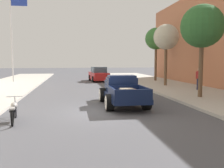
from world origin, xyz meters
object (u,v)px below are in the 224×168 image
object	(u,v)px
car_background_red	(99,74)
flagpole	(14,28)
motorcycle_parked	(14,110)
pedestrian_sidewalk_right	(199,77)
street_tree_nearest	(202,27)
street_tree_second	(166,38)
street_tree_third	(156,39)
hotrod_truck_navy	(122,91)

from	to	relation	value
car_background_red	flagpole	size ratio (longest dim) A/B	0.48
car_background_red	motorcycle_parked	bearing A→B (deg)	-105.95
car_background_red	pedestrian_sidewalk_right	world-z (taller)	pedestrian_sidewalk_right
street_tree_nearest	street_tree_second	size ratio (longest dim) A/B	1.03
street_tree_third	hotrod_truck_navy	bearing A→B (deg)	-115.91
street_tree_third	flagpole	bearing A→B (deg)	176.43
car_background_red	street_tree_second	distance (m)	9.68
street_tree_nearest	street_tree_third	bearing A→B (deg)	83.31
hotrod_truck_navy	motorcycle_parked	bearing A→B (deg)	-147.84
motorcycle_parked	car_background_red	world-z (taller)	car_background_red
street_tree_second	street_tree_third	bearing A→B (deg)	80.10
motorcycle_parked	street_tree_nearest	world-z (taller)	street_tree_nearest
street_tree_nearest	car_background_red	bearing A→B (deg)	108.13
hotrod_truck_navy	street_tree_nearest	bearing A→B (deg)	11.29
hotrod_truck_navy	pedestrian_sidewalk_right	size ratio (longest dim) A/B	3.00
street_tree_nearest	street_tree_third	size ratio (longest dim) A/B	0.96
pedestrian_sidewalk_right	flagpole	distance (m)	18.96
pedestrian_sidewalk_right	street_tree_third	bearing A→B (deg)	92.08
pedestrian_sidewalk_right	street_tree_second	xyz separation A→B (m)	(-1.27, 3.59, 3.31)
flagpole	street_tree_nearest	xyz separation A→B (m)	(13.65, -13.45, -1.39)
pedestrian_sidewalk_right	street_tree_third	xyz separation A→B (m)	(-0.33, 9.01, 3.64)
motorcycle_parked	pedestrian_sidewalk_right	bearing A→B (deg)	32.76
motorcycle_parked	flagpole	size ratio (longest dim) A/B	0.23
motorcycle_parked	hotrod_truck_navy	bearing A→B (deg)	32.16
pedestrian_sidewalk_right	street_tree_second	bearing A→B (deg)	109.57
motorcycle_parked	street_tree_second	size ratio (longest dim) A/B	0.39
pedestrian_sidewalk_right	street_tree_third	world-z (taller)	street_tree_third
hotrod_truck_navy	car_background_red	size ratio (longest dim) A/B	1.12
hotrod_truck_navy	car_background_red	distance (m)	15.40
motorcycle_parked	pedestrian_sidewalk_right	distance (m)	14.02
pedestrian_sidewalk_right	street_tree_second	size ratio (longest dim) A/B	0.30
street_tree_nearest	hotrod_truck_navy	bearing A→B (deg)	-168.71
flagpole	street_tree_second	bearing A→B (deg)	-24.21
street_tree_nearest	street_tree_second	world-z (taller)	street_tree_nearest
flagpole	motorcycle_parked	bearing A→B (deg)	-78.19
motorcycle_parked	street_tree_nearest	size ratio (longest dim) A/B	0.38
hotrod_truck_navy	flagpole	world-z (taller)	flagpole
car_background_red	pedestrian_sidewalk_right	size ratio (longest dim) A/B	2.68
hotrod_truck_navy	car_background_red	bearing A→B (deg)	88.53
pedestrian_sidewalk_right	flagpole	bearing A→B (deg)	147.19
street_tree_second	hotrod_truck_navy	bearing A→B (deg)	-124.78
hotrod_truck_navy	street_tree_third	xyz separation A→B (m)	(6.57, 13.52, 3.97)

